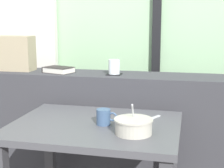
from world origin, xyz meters
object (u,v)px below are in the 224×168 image
Objects in this scene: fork_utensil at (151,119)px; ceramic_mug at (104,117)px; closed_book at (58,70)px; breakfast_table at (96,146)px; coaster_square at (114,74)px; juice_glass at (114,67)px; soup_bowl at (133,126)px; throw_pillow at (13,53)px.

fork_utensil is 0.29m from ceramic_mug.
closed_book reaches higher than fork_utensil.
coaster_square reaches higher than breakfast_table.
breakfast_table is 0.18m from ceramic_mug.
fork_utensil is at bearing -54.24° from juice_glass.
fork_utensil is at bearing 78.13° from soup_bowl.
coaster_square reaches higher than soup_bowl.
fork_utensil reaches higher than breakfast_table.
juice_glass is 0.53× the size of soup_bowl.
soup_bowl reaches higher than ceramic_mug.
juice_glass is 0.77m from soup_bowl.
coaster_square is at bearing 92.78° from breakfast_table.
closed_book is 0.78m from ceramic_mug.
throw_pillow is at bearing 177.88° from coaster_square.
soup_bowl is at bearing -31.43° from ceramic_mug.
juice_glass is 0.58m from fork_utensil.
soup_bowl is 0.28m from fork_utensil.
closed_book is at bearing -179.78° from coaster_square.
fork_utensil is at bearing -54.24° from coaster_square.
breakfast_table is 8.89× the size of juice_glass.
throw_pillow is 2.83× the size of ceramic_mug.
fork_utensil is (0.31, -0.43, -0.18)m from coaster_square.
ceramic_mug is at bearing -35.55° from throw_pillow.
throw_pillow is at bearing 145.13° from soup_bowl.
juice_glass reaches higher than closed_book.
soup_bowl is (1.05, -0.73, -0.27)m from throw_pillow.
throw_pillow reaches higher than juice_glass.
soup_bowl reaches higher than breakfast_table.
throw_pillow reaches higher than fork_utensil.
fork_utensil is at bearing 27.98° from breakfast_table.
juice_glass is 0.41m from closed_book.
closed_book is at bearing 129.77° from ceramic_mug.
soup_bowl is at bearing -73.28° from fork_utensil.
throw_pillow is (-0.82, 0.61, 0.43)m from breakfast_table.
breakfast_table is at bearing -123.43° from fork_utensil.
soup_bowl is at bearing -46.22° from closed_book.
ceramic_mug is (0.05, -0.01, 0.17)m from breakfast_table.
throw_pillow is at bearing 177.88° from juice_glass.
juice_glass is 0.62m from ceramic_mug.
juice_glass is (-0.03, 0.58, 0.35)m from breakfast_table.
juice_glass is at bearing -2.12° from throw_pillow.
ceramic_mug is (-0.23, -0.16, 0.04)m from fork_utensil.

